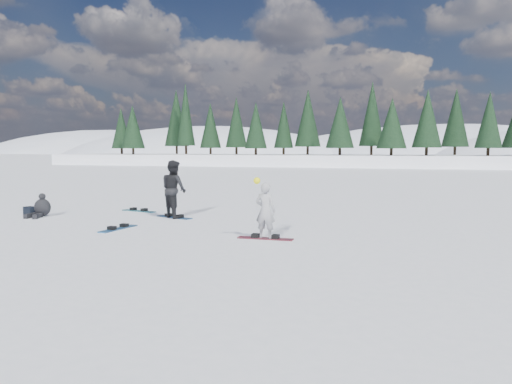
# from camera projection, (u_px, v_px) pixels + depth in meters

# --- Properties ---
(ground) EXTENTS (420.00, 420.00, 0.00)m
(ground) POSITION_uv_depth(u_px,v_px,m) (230.00, 229.00, 15.00)
(ground) COLOR white
(ground) RESTS_ON ground
(alpine_backdrop) EXTENTS (412.50, 227.00, 53.20)m
(alpine_backdrop) POSITION_uv_depth(u_px,v_px,m) (361.00, 189.00, 200.13)
(alpine_backdrop) COLOR white
(alpine_backdrop) RESTS_ON ground
(snowboarder_woman) EXTENTS (0.58, 0.42, 1.65)m
(snowboarder_woman) POSITION_uv_depth(u_px,v_px,m) (265.00, 210.00, 13.20)
(snowboarder_woman) COLOR #A9A8AE
(snowboarder_woman) RESTS_ON ground
(snowboarder_man) EXTENTS (1.23, 1.17, 2.00)m
(snowboarder_man) POSITION_uv_depth(u_px,v_px,m) (174.00, 189.00, 17.26)
(snowboarder_man) COLOR black
(snowboarder_man) RESTS_ON ground
(seated_rider) EXTENTS (0.68, 1.03, 0.83)m
(seated_rider) POSITION_uv_depth(u_px,v_px,m) (41.00, 208.00, 17.60)
(seated_rider) COLOR black
(seated_rider) RESTS_ON ground
(gear_bag) EXTENTS (0.51, 0.41, 0.30)m
(gear_bag) POSITION_uv_depth(u_px,v_px,m) (30.00, 211.00, 18.06)
(gear_bag) COLOR black
(gear_bag) RESTS_ON ground
(snowboard_woman) EXTENTS (1.50, 0.28, 0.03)m
(snowboard_woman) POSITION_uv_depth(u_px,v_px,m) (265.00, 238.00, 13.27)
(snowboard_woman) COLOR maroon
(snowboard_woman) RESTS_ON ground
(snowboard_man) EXTENTS (1.50, 0.78, 0.03)m
(snowboard_man) POSITION_uv_depth(u_px,v_px,m) (174.00, 217.00, 17.34)
(snowboard_man) COLOR navy
(snowboard_man) RESTS_ON ground
(snowboard_loose_c) EXTENTS (1.52, 0.62, 0.03)m
(snowboard_loose_c) POSITION_uv_depth(u_px,v_px,m) (139.00, 211.00, 19.09)
(snowboard_loose_c) COLOR #187286
(snowboard_loose_c) RESTS_ON ground
(snowboard_loose_a) EXTENTS (0.46, 1.52, 0.03)m
(snowboard_loose_a) POSITION_uv_depth(u_px,v_px,m) (118.00, 229.00, 14.88)
(snowboard_loose_a) COLOR #1A5793
(snowboard_loose_a) RESTS_ON ground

